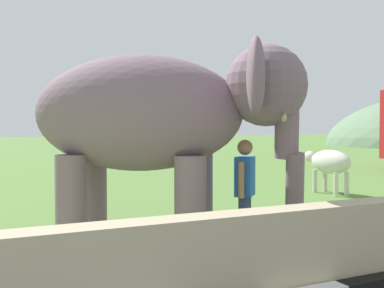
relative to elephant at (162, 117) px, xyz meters
name	(u,v)px	position (x,y,z in m)	size (l,w,h in m)	color
barrier_parapet	(220,266)	(-0.41, -2.48, -1.48)	(28.00, 0.36, 1.00)	tan
elephant	(162,117)	(0.00, 0.00, 0.00)	(3.95, 3.57, 3.01)	slate
person_handler	(245,189)	(1.15, -0.46, -1.06)	(0.51, 0.53, 1.66)	navy
cow_near	(329,163)	(6.54, 3.71, -1.11)	(0.68, 1.90, 1.23)	beige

